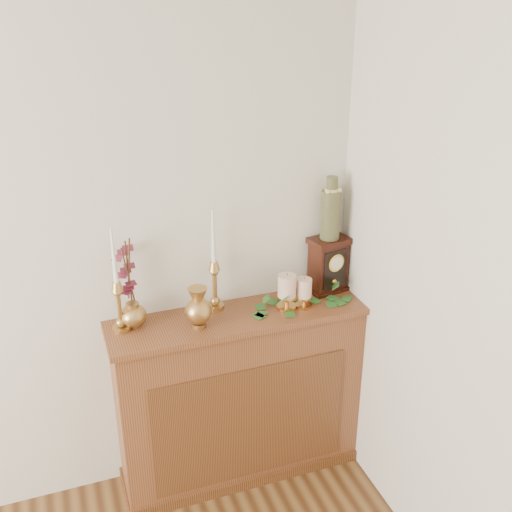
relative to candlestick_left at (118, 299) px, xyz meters
name	(u,v)px	position (x,y,z in m)	size (l,w,h in m)	color
console_shelf	(240,400)	(0.54, -0.04, -0.65)	(1.24, 0.34, 0.93)	brown
candlestick_left	(118,299)	(0.00, 0.00, 0.00)	(0.08, 0.08, 0.49)	tan
candlestick_center	(214,278)	(0.45, 0.05, 0.00)	(0.08, 0.08, 0.50)	tan
bud_vase	(198,308)	(0.33, -0.09, -0.06)	(0.12, 0.12, 0.20)	tan
ginger_jar	(128,284)	(0.05, 0.05, 0.04)	(0.18, 0.19, 0.45)	tan
pillar_candle_left	(304,291)	(0.85, -0.08, -0.08)	(0.08, 0.08, 0.16)	gold
pillar_candle_right	(287,290)	(0.77, -0.06, -0.06)	(0.10, 0.10, 0.19)	gold
ivy_garland	(291,304)	(0.80, -0.05, -0.15)	(0.48, 0.21, 0.09)	#285F24
mantel_clock	(328,265)	(1.03, 0.04, -0.02)	(0.21, 0.17, 0.28)	black
ceramic_vase	(331,211)	(1.03, 0.05, 0.26)	(0.10, 0.10, 0.31)	#1B3629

